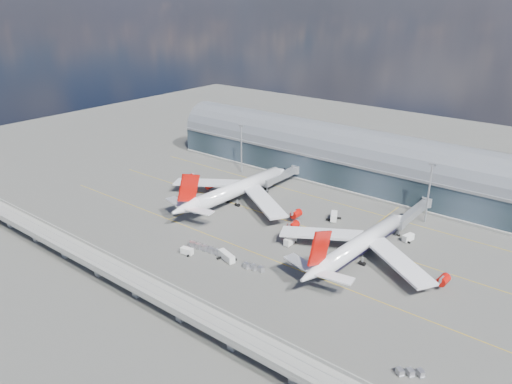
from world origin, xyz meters
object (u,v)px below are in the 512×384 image
Objects in this scene: floodlight_mast_right at (429,192)px; service_truck_5 at (334,217)px; cargo_train_1 at (205,248)px; cargo_train_0 at (254,267)px; service_truck_0 at (213,201)px; service_truck_3 at (290,241)px; floodlight_mast_left at (241,147)px; airliner_left at (234,190)px; service_truck_1 at (187,251)px; airliner_right at (359,246)px; service_truck_2 at (227,256)px; service_truck_4 at (408,238)px; cargo_train_2 at (410,372)px.

service_truck_5 is at bearing -144.32° from floodlight_mast_right.
cargo_train_0 is at bearing -81.98° from cargo_train_1.
service_truck_0 is 50.99m from service_truck_3.
airliner_left is (24.92, -34.30, -7.27)m from floodlight_mast_left.
service_truck_1 is at bearing -131.46° from service_truck_3.
airliner_right is 9.67× the size of service_truck_5.
floodlight_mast_left reaches higher than cargo_train_1.
airliner_left reaches higher than service_truck_2.
airliner_right is (-6.84, -45.69, -8.11)m from floodlight_mast_right.
service_truck_4 is at bearing 12.34° from airliner_left.
service_truck_3 is at bearing -120.23° from service_truck_5.
service_truck_3 is 29.38m from service_truck_5.
airliner_left is 10.53× the size of service_truck_5.
airliner_right is at bearing -7.19° from airliner_left.
airliner_right is 7.94× the size of service_truck_2.
cargo_train_1 is at bearing -125.79° from floodlight_mast_right.
cargo_train_0 is 64.43m from cargo_train_2.
service_truck_4 is 0.36× the size of cargo_train_1.
floodlight_mast_left is 43.01m from airliner_left.
airliner_right is 56.00m from cargo_train_1.
floodlight_mast_right is 81.89m from cargo_train_0.
floodlight_mast_left is 73.77m from service_truck_5.
airliner_left is at bearing 61.17° from cargo_train_0.
service_truck_0 reaches higher than cargo_train_0.
service_truck_2 reaches higher than service_truck_3.
service_truck_0 is 52.18m from service_truck_2.
cargo_train_0 is at bearing -127.35° from airliner_right.
service_truck_1 is 6.82m from cargo_train_1.
floodlight_mast_right is at bearing -29.42° from cargo_train_1.
airliner_left reaches higher than service_truck_0.
service_truck_4 reaches higher than service_truck_1.
floodlight_mast_right is 5.30× the size of service_truck_1.
service_truck_1 is (42.83, -81.35, -12.30)m from floodlight_mast_left.
service_truck_4 is (33.79, 30.57, -0.09)m from service_truck_3.
floodlight_mast_left is at bearing 180.00° from floodlight_mast_right.
airliner_left is 77.85m from service_truck_4.
service_truck_2 is at bearing -137.56° from airliner_right.
cargo_train_0 reaches higher than cargo_train_2.
service_truck_3 is at bearing 16.19° from cargo_train_0.
service_truck_2 is 70.55m from service_truck_4.
service_truck_5 reaches higher than service_truck_1.
service_truck_2 is (31.97, -41.17, -4.83)m from airliner_left.
floodlight_mast_left is 1.00× the size of floodlight_mast_right.
service_truck_5 is (44.46, 12.31, -4.75)m from airliner_left.
service_truck_2 is 1.40× the size of service_truck_3.
service_truck_0 reaches higher than cargo_train_1.
floodlight_mast_left is 102.10m from cargo_train_0.
service_truck_0 is 1.02× the size of service_truck_5.
floodlight_mast_left is at bearing -175.24° from service_truck_4.
service_truck_1 is 15.25m from service_truck_2.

